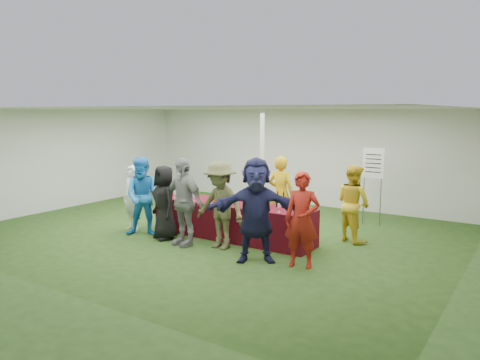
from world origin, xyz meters
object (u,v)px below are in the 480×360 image
Objects in this scene: staff_pourer at (281,194)px; staff_back at (353,203)px; customer_0 at (133,198)px; customer_6 at (302,220)px; wine_list_sign at (373,169)px; customer_5 at (256,210)px; dump_bucket at (299,210)px; customer_4 at (220,205)px; customer_2 at (164,202)px; customer_3 at (183,202)px; serving_table at (232,221)px; customer_1 at (144,197)px.

staff_pourer is 1.58m from staff_back.
customer_6 is at bearing 1.40° from customer_0.
customer_5 is (-0.85, -3.80, -0.39)m from wine_list_sign.
staff_back is (0.52, 1.39, -0.05)m from dump_bucket.
staff_pourer is 1.07× the size of staff_back.
dump_bucket is 1.49m from staff_back.
customer_0 is at bearing 50.22° from staff_back.
customer_4 is (-1.83, -3.52, -0.47)m from wine_list_sign.
customer_0 is 2.45m from customer_4.
wine_list_sign is 1.07× the size of staff_pourer.
wine_list_sign reaches higher than customer_0.
wine_list_sign is 1.70m from staff_back.
customer_4 is (1.37, 0.08, 0.08)m from customer_2.
staff_back is 0.90× the size of customer_3.
customer_6 is at bearing 11.45° from customer_3.
wine_list_sign is 5.53m from customer_0.
customer_2 reaches higher than customer_0.
customer_3 is at bearing -160.34° from customer_4.
wine_list_sign reaches higher than serving_table.
wine_list_sign is at bearing 73.00° from customer_2.
serving_table is 0.90m from customer_4.
customer_1 is 1.02× the size of customer_6.
staff_back is at bearing -6.25° from customer_1.
customer_6 is (2.02, -0.85, 0.45)m from serving_table.
staff_back is at bearing -85.66° from wine_list_sign.
customer_4 reaches higher than customer_1.
customer_6 is (1.41, -1.86, -0.02)m from staff_pourer.
dump_bucket is at bearing 97.10° from staff_back.
staff_pourer is (-1.05, 1.23, 0.00)m from dump_bucket.
customer_5 is (1.73, -0.07, 0.05)m from customer_3.
customer_5 is 1.12× the size of customer_6.
wine_list_sign is 2.34m from staff_pourer.
customer_1 is 1.19m from customer_3.
wine_list_sign is (2.06, 2.79, 0.94)m from serving_table.
staff_pourer is 0.99× the size of customer_4.
customer_3 reaches higher than customer_6.
dump_bucket is at bearing 106.32° from customer_6.
staff_back is (2.18, 1.17, 0.42)m from serving_table.
customer_0 is 0.87× the size of customer_1.
wine_list_sign is at bearing 75.99° from customer_6.
customer_2 is 0.65m from customer_3.
staff_back is 0.94× the size of customer_1.
customer_1 is at bearing -173.12° from customer_4.
customer_4 is (-0.38, -1.74, 0.01)m from staff_pourer.
customer_5 reaches higher than staff_back.
dump_bucket is at bearing 10.41° from customer_0.
customer_5 reaches higher than customer_2.
customer_4 is at bearing 162.79° from customer_6.
customer_5 is at bearing 6.96° from customer_3.
customer_3 is (1.70, -0.27, 0.15)m from customer_0.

